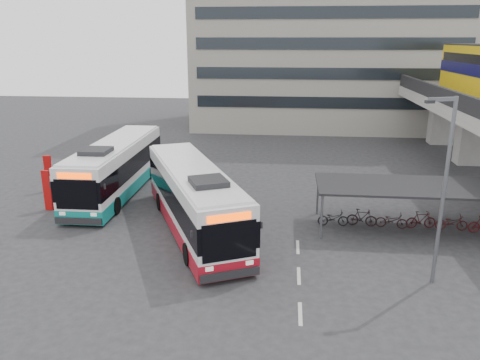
# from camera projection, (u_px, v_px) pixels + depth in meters

# --- Properties ---
(ground) EXTENTS (120.00, 120.00, 0.00)m
(ground) POSITION_uv_depth(u_px,v_px,m) (249.00, 245.00, 23.84)
(ground) COLOR #28282B
(ground) RESTS_ON ground
(bike_shelter) EXTENTS (10.00, 4.00, 2.54)m
(bike_shelter) POSITION_uv_depth(u_px,v_px,m) (408.00, 204.00, 25.44)
(bike_shelter) COLOR #595B60
(bike_shelter) RESTS_ON ground
(office_block) EXTENTS (30.00, 15.00, 25.00)m
(office_block) POSITION_uv_depth(u_px,v_px,m) (327.00, 17.00, 53.89)
(office_block) COLOR gray
(office_block) RESTS_ON ground
(road_markings) EXTENTS (0.15, 7.60, 0.01)m
(road_markings) POSITION_uv_depth(u_px,v_px,m) (299.00, 276.00, 20.74)
(road_markings) COLOR beige
(road_markings) RESTS_ON ground
(bus_main) EXTENTS (7.88, 12.79, 3.79)m
(bus_main) POSITION_uv_depth(u_px,v_px,m) (194.00, 199.00, 25.36)
(bus_main) COLOR white
(bus_main) RESTS_ON ground
(bus_teal) EXTENTS (2.92, 12.83, 3.78)m
(bus_teal) POSITION_uv_depth(u_px,v_px,m) (117.00, 168.00, 31.51)
(bus_teal) COLOR white
(bus_teal) RESTS_ON ground
(pedestrian) EXTENTS (0.48, 0.67, 1.73)m
(pedestrian) POSITION_uv_depth(u_px,v_px,m) (231.00, 224.00, 24.22)
(pedestrian) COLOR black
(pedestrian) RESTS_ON ground
(lamp_post) EXTENTS (1.36, 0.60, 7.98)m
(lamp_post) POSITION_uv_depth(u_px,v_px,m) (443.00, 182.00, 18.88)
(lamp_post) COLOR #595B60
(lamp_post) RESTS_ON ground
(sign_totem_mid) EXTENTS (0.55, 0.20, 2.52)m
(sign_totem_mid) POSITION_uv_depth(u_px,v_px,m) (47.00, 190.00, 28.35)
(sign_totem_mid) COLOR #AB0B0A
(sign_totem_mid) RESTS_ON ground
(sign_totem_north) EXTENTS (0.54, 0.27, 2.52)m
(sign_totem_north) POSITION_uv_depth(u_px,v_px,m) (49.00, 173.00, 31.91)
(sign_totem_north) COLOR #AB0B0A
(sign_totem_north) RESTS_ON ground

